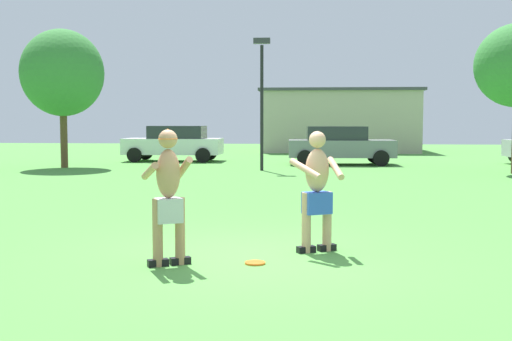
{
  "coord_description": "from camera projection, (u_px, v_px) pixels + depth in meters",
  "views": [
    {
      "loc": [
        0.77,
        -8.21,
        1.84
      ],
      "look_at": [
        -0.07,
        1.49,
        1.06
      ],
      "focal_mm": 44.13,
      "sensor_mm": 36.0,
      "label": 1
    }
  ],
  "objects": [
    {
      "name": "player_with_cap",
      "position": [
        168.0,
        191.0,
        7.9
      ],
      "size": [
        0.74,
        0.73,
        1.73
      ],
      "color": "black",
      "rests_on": "ground_plane"
    },
    {
      "name": "tree_left_field",
      "position": [
        62.0,
        73.0,
        24.06
      ],
      "size": [
        3.15,
        3.15,
        5.3
      ],
      "color": "brown",
      "rests_on": "ground_plane"
    },
    {
      "name": "ground_plane",
      "position": [
        252.0,
        258.0,
        8.37
      ],
      "size": [
        80.0,
        80.0,
        0.0
      ],
      "primitive_type": "plane",
      "color": "#4C8E3D"
    },
    {
      "name": "lamp_post",
      "position": [
        262.0,
        88.0,
        22.68
      ],
      "size": [
        0.6,
        0.24,
        4.77
      ],
      "color": "black",
      "rests_on": "ground_plane"
    },
    {
      "name": "car_white_near_post",
      "position": [
        174.0,
        143.0,
        28.0
      ],
      "size": [
        4.31,
        2.04,
        1.58
      ],
      "color": "white",
      "rests_on": "ground_plane"
    },
    {
      "name": "frisbee",
      "position": [
        255.0,
        263.0,
        8.05
      ],
      "size": [
        0.27,
        0.27,
        0.03
      ],
      "primitive_type": "cylinder",
      "color": "orange",
      "rests_on": "ground_plane"
    },
    {
      "name": "outbuilding_behind_lot",
      "position": [
        339.0,
        120.0,
        37.32
      ],
      "size": [
        9.11,
        6.53,
        3.6
      ],
      "color": "#B2A893",
      "rests_on": "ground_plane"
    },
    {
      "name": "player_in_blue",
      "position": [
        317.0,
        189.0,
        8.72
      ],
      "size": [
        0.76,
        0.75,
        1.69
      ],
      "color": "black",
      "rests_on": "ground_plane"
    },
    {
      "name": "car_gray_far_end",
      "position": [
        340.0,
        145.0,
        25.86
      ],
      "size": [
        4.36,
        2.16,
        1.58
      ],
      "color": "slate",
      "rests_on": "ground_plane"
    }
  ]
}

